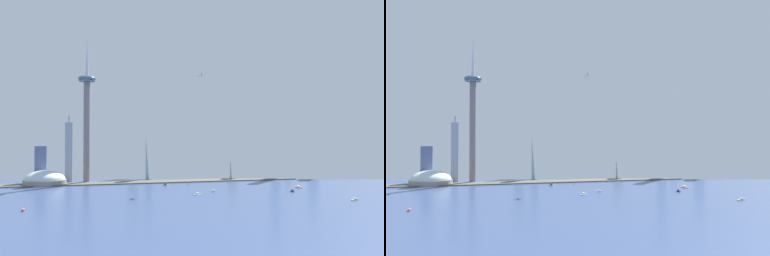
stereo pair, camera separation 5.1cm
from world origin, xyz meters
The scene contains 24 objects.
ground_plane centered at (0.00, 0.00, 0.00)m, with size 6000.00×6000.00×0.00m, color #3C5180.
waterfront_pier centered at (0.00, 416.12, 1.14)m, with size 874.99×54.61×2.27m, color #58574A.
observation_tower centered at (-234.98, 443.78, 166.47)m, with size 39.61×39.61×328.70m.
stadium_dome centered at (-322.14, 430.33, 9.47)m, with size 90.19×90.19×40.04m.
skyscraper_0 centered at (217.63, 421.47, 76.32)m, with size 17.68×17.79×152.64m.
skyscraper_1 centered at (-273.58, 457.31, 67.81)m, with size 16.14×20.13×150.71m.
skyscraper_2 centered at (306.82, 527.75, 25.37)m, with size 14.76×14.94×50.73m.
skyscraper_3 centered at (320.12, 419.56, 49.45)m, with size 17.07×25.42×105.35m.
skyscraper_4 centered at (-122.03, 520.23, 53.16)m, with size 23.39×20.77×135.56m.
skyscraper_5 centered at (-334.12, 467.01, 41.19)m, with size 25.34×14.91×82.38m.
skyscraper_6 centered at (110.60, 439.32, 21.40)m, with size 18.39×21.88×42.81m.
skyscraper_7 centered at (-88.38, 488.49, 57.42)m, with size 15.43×17.64×114.85m.
boat_0 centered at (-323.40, 104.54, 1.05)m, with size 4.63×12.42×8.85m.
boat_1 centered at (-23.63, 340.99, 1.38)m, with size 8.22×8.89×3.81m.
boat_2 centered at (-75.01, 340.50, 1.79)m, with size 12.25×9.35×9.22m.
boat_3 centered at (-45.25, 193.37, 1.47)m, with size 14.98×14.23×4.11m.
boat_4 centered at (137.31, 187.10, 1.67)m, with size 3.79×10.02×4.62m.
boat_5 centered at (-6.99, 223.39, 1.35)m, with size 10.15×4.43×7.47m.
boat_6 centered at (184.66, 67.09, 1.34)m, with size 17.41×11.89×3.65m.
boat_7 centered at (178.92, 238.89, 1.69)m, with size 7.80×17.55×4.61m.
channel_buoy_0 centered at (111.02, 255.12, 1.16)m, with size 1.19×1.19×2.32m, color #E54C19.
channel_buoy_1 centered at (169.69, 301.90, 1.38)m, with size 1.30×1.30×2.77m, color #E54C19.
channel_buoy_2 centered at (-53.36, 196.37, 1.05)m, with size 1.24×1.24×2.10m, color green.
airplane centered at (0.09, 335.34, 233.59)m, with size 20.76×23.63×7.24m.
Camera 1 is at (-243.45, -515.97, 103.59)m, focal length 38.70 mm.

